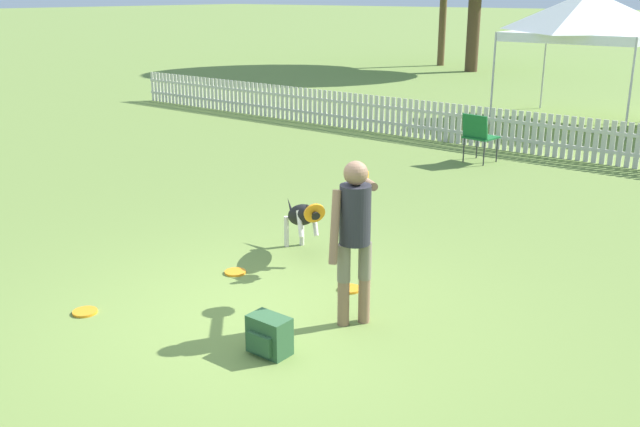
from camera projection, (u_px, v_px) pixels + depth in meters
ground_plane at (272, 316)px, 6.70m from camera, size 240.00×240.00×0.00m
handler_person at (355, 223)px, 6.33m from camera, size 0.70×0.98×1.53m
leaping_dog at (303, 216)px, 8.06m from camera, size 1.12×0.84×0.79m
frisbee_near_handler at (235, 272)px, 7.73m from camera, size 0.23×0.23×0.02m
frisbee_near_dog at (350, 289)px, 7.29m from camera, size 0.23×0.23×0.02m
frisbee_midfield at (85, 312)px, 6.77m from camera, size 0.23×0.23×0.02m
backpack_on_grass at (269, 335)px, 5.98m from camera, size 0.36×0.25×0.33m
picket_fence at (580, 139)px, 12.73m from camera, size 23.89×0.04×0.79m
folding_chair_center at (478, 134)px, 12.54m from camera, size 0.55×0.57×0.88m
canopy_tent_main at (589, 15)px, 15.89m from camera, size 3.03×3.03×2.95m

